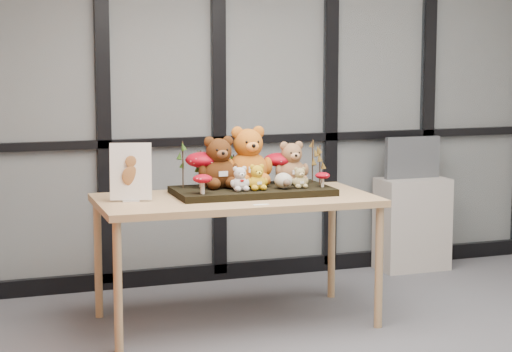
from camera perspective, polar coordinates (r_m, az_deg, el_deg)
name	(u,v)px	position (r m, az deg, el deg)	size (l,w,h in m)	color
room_shell	(456,55)	(4.73, 12.23, 7.29)	(5.00, 5.00, 5.00)	beige
glass_partition	(276,89)	(6.95, 1.22, 5.35)	(4.90, 0.06, 2.78)	#2D383F
display_table	(236,207)	(5.76, -1.26, -1.92)	(1.74, 0.92, 0.80)	tan
diorama_tray	(252,191)	(5.85, -0.24, -0.93)	(0.98, 0.49, 0.04)	black
bear_pooh_yellow	(248,153)	(5.92, -0.50, 1.43)	(0.32, 0.29, 0.42)	#BD6017
bear_brown_medium	(219,159)	(5.83, -2.32, 1.03)	(0.27, 0.25, 0.36)	#46220C
bear_tan_back	(291,160)	(6.02, 2.20, 0.97)	(0.23, 0.21, 0.30)	#94643F
bear_small_yellow	(257,176)	(5.73, 0.06, 0.02)	(0.14, 0.12, 0.18)	gold
bear_white_bow	(240,177)	(5.69, -1.00, -0.08)	(0.13, 0.12, 0.17)	silver
bear_beige_small	(300,176)	(5.82, 2.71, -0.03)	(0.11, 0.10, 0.15)	tan
plush_cream_hedgehog	(283,180)	(5.79, 1.70, -0.24)	(0.09, 0.08, 0.11)	beige
mushroom_back_left	(203,168)	(5.87, -3.29, 0.52)	(0.22, 0.22, 0.25)	maroon
mushroom_back_right	(279,166)	(6.05, 1.41, 0.60)	(0.20, 0.20, 0.22)	maroon
mushroom_front_left	(203,183)	(5.58, -3.31, -0.44)	(0.12, 0.12, 0.13)	maroon
mushroom_front_right	(323,179)	(5.88, 4.12, -0.17)	(0.09, 0.09, 0.10)	maroon
sprig_green_far_left	(183,165)	(5.83, -4.52, 0.70)	(0.05, 0.05, 0.29)	#16380C
sprig_green_mid_left	(201,168)	(5.92, -3.43, 0.49)	(0.05, 0.05, 0.23)	#16380C
sprig_dry_far_right	(313,161)	(6.07, 3.50, 0.93)	(0.05, 0.05, 0.28)	brown
sprig_dry_mid_right	(320,165)	(5.96, 3.95, 0.67)	(0.05, 0.05, 0.26)	brown
sprig_green_centre	(234,169)	(5.99, -1.39, 0.43)	(0.05, 0.05, 0.19)	#16380C
sign_holder	(131,174)	(5.60, -7.71, 0.14)	(0.25, 0.10, 0.35)	silver
label_card	(261,205)	(5.44, 0.32, -1.78)	(0.10, 0.03, 0.00)	white
cabinet	(412,224)	(7.35, 9.59, -2.93)	(0.54, 0.31, 0.72)	#ADA49A
monitor	(412,158)	(7.29, 9.61, 1.13)	(0.46, 0.05, 0.32)	#4F5257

